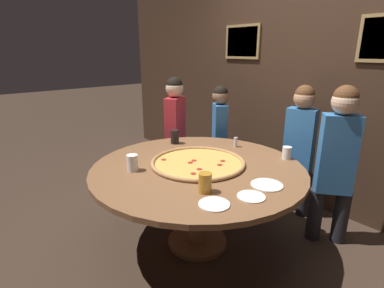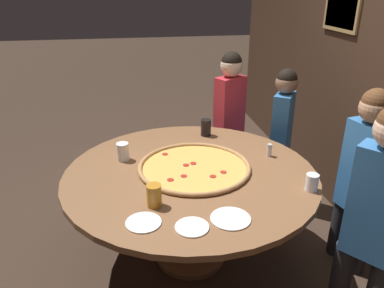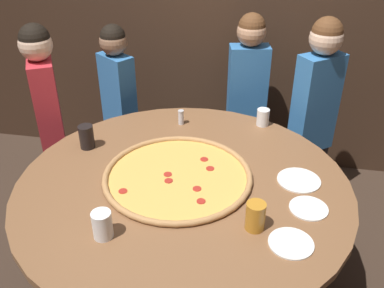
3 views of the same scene
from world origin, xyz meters
name	(u,v)px [view 3 (image 3 of 3)]	position (x,y,z in m)	size (l,w,h in m)	color
ground_plane	(184,280)	(0.00, 0.00, 0.00)	(24.00, 24.00, 0.00)	#38281E
back_wall	(222,5)	(0.00, 1.47, 1.30)	(6.40, 0.08, 2.60)	#3D281C
dining_table	(183,200)	(0.00, 0.00, 0.63)	(1.75, 1.75, 0.74)	brown
giant_pizza	(178,176)	(-0.04, 0.03, 0.75)	(0.79, 0.79, 0.03)	#E5A84C
drink_cup_near_right	(263,117)	(0.38, 0.71, 0.79)	(0.08, 0.08, 0.11)	white
drink_cup_by_shaker	(102,225)	(-0.26, -0.45, 0.81)	(0.09, 0.09, 0.13)	white
drink_cup_near_left	(87,137)	(-0.62, 0.24, 0.81)	(0.09, 0.09, 0.14)	black
drink_cup_far_right	(255,216)	(0.39, -0.28, 0.81)	(0.09, 0.09, 0.14)	#BC7A23
white_plate_near_front	(309,208)	(0.63, -0.10, 0.74)	(0.19, 0.19, 0.01)	white
white_plate_far_back	(299,180)	(0.59, 0.12, 0.74)	(0.23, 0.23, 0.01)	white
white_plate_right_side	(291,243)	(0.55, -0.35, 0.74)	(0.20, 0.20, 0.01)	white
condiment_shaker	(181,117)	(-0.14, 0.62, 0.79)	(0.04, 0.04, 0.10)	silver
diner_far_right	(49,112)	(-1.03, 0.56, 0.78)	(0.27, 0.36, 1.37)	#232328
diner_far_left	(247,93)	(0.25, 1.14, 0.76)	(0.35, 0.20, 1.34)	#232328
diner_side_right	(315,107)	(0.72, 0.92, 0.79)	(0.35, 0.31, 1.40)	#232328
diner_side_left	(119,99)	(-0.68, 0.95, 0.72)	(0.32, 0.28, 1.27)	#232328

